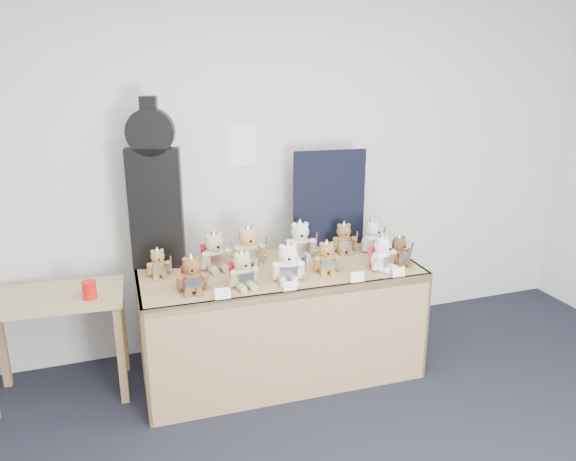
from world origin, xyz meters
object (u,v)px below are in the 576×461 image
object	(u,v)px
side_table	(55,313)
teddy_back_left	(215,253)
teddy_back_right	(344,239)
red_cup	(89,290)
teddy_front_end	(399,252)
display_table	(283,296)
teddy_back_centre_right	(300,242)
teddy_front_centre	(288,264)
teddy_back_far_left	(158,264)
teddy_back_centre_left	(249,247)
teddy_front_far_right	(382,255)
teddy_front_left	(242,271)
teddy_front_far_left	(192,276)
teddy_front_right	(327,258)
guitar_case	(154,187)
teddy_back_end	(372,238)

from	to	relation	value
side_table	teddy_back_left	size ratio (longest dim) A/B	3.04
teddy_back_right	red_cup	bearing A→B (deg)	-167.35
teddy_front_end	teddy_back_right	xyz separation A→B (m)	(-0.25, 0.37, 0.00)
display_table	teddy_back_centre_right	world-z (taller)	teddy_back_centre_right
teddy_front_centre	teddy_back_far_left	world-z (taller)	teddy_front_centre
teddy_back_centre_left	teddy_front_far_right	bearing A→B (deg)	-24.00
display_table	teddy_back_right	xyz separation A→B (m)	(0.55, 0.25, 0.27)
side_table	teddy_back_centre_right	size ratio (longest dim) A/B	2.97
display_table	teddy_front_left	xyz separation A→B (m)	(-0.31, -0.14, 0.27)
teddy_front_far_left	red_cup	bearing A→B (deg)	160.88
display_table	teddy_front_left	distance (m)	0.44
display_table	teddy_front_far_right	size ratio (longest dim) A/B	7.17
teddy_back_centre_right	teddy_back_right	distance (m)	0.35
red_cup	teddy_front_right	distance (m)	1.53
display_table	teddy_back_right	distance (m)	0.66
teddy_front_far_right	teddy_front_centre	bearing A→B (deg)	151.74
guitar_case	teddy_back_centre_left	world-z (taller)	guitar_case
teddy_front_right	red_cup	bearing A→B (deg)	-176.74
side_table	teddy_front_end	world-z (taller)	teddy_front_end
teddy_front_far_right	teddy_front_end	bearing A→B (deg)	-9.92
display_table	side_table	world-z (taller)	display_table
teddy_front_end	teddy_back_right	world-z (taller)	teddy_back_right
teddy_back_right	teddy_back_end	distance (m)	0.21
side_table	teddy_back_centre_right	bearing A→B (deg)	2.69
teddy_front_end	teddy_back_far_left	size ratio (longest dim) A/B	1.11
teddy_front_far_right	teddy_back_end	distance (m)	0.37
display_table	guitar_case	size ratio (longest dim) A/B	1.68
side_table	teddy_back_right	size ratio (longest dim) A/B	3.63
teddy_front_left	teddy_front_centre	bearing A→B (deg)	-10.70
teddy_front_left	teddy_back_far_left	distance (m)	0.59
teddy_front_right	teddy_front_end	bearing A→B (deg)	7.96
teddy_back_centre_left	teddy_front_end	bearing A→B (deg)	-17.90
side_table	teddy_back_right	world-z (taller)	teddy_back_right
teddy_front_centre	teddy_front_far_right	xyz separation A→B (m)	(0.67, -0.02, -0.01)
display_table	teddy_front_right	world-z (taller)	teddy_front_right
teddy_front_far_right	teddy_back_right	world-z (taller)	teddy_front_far_right
guitar_case	teddy_back_far_left	distance (m)	0.51
teddy_front_centre	teddy_back_centre_left	xyz separation A→B (m)	(-0.16, 0.38, 0.01)
teddy_front_far_left	teddy_front_end	size ratio (longest dim) A/B	1.11
teddy_front_left	teddy_back_centre_right	distance (m)	0.65
display_table	teddy_back_centre_left	size ratio (longest dim) A/B	6.20
teddy_back_end	teddy_back_right	bearing A→B (deg)	138.99
teddy_front_left	teddy_back_right	distance (m)	0.95
teddy_front_left	teddy_front_far_left	bearing A→B (deg)	165.01
side_table	display_table	bearing A→B (deg)	-6.68
teddy_front_left	teddy_back_centre_left	world-z (taller)	teddy_back_centre_left
teddy_back_centre_right	teddy_back_right	size ratio (longest dim) A/B	1.22
teddy_front_far_right	teddy_back_end	bearing A→B (deg)	46.22
side_table	teddy_back_end	bearing A→B (deg)	1.91
teddy_front_left	side_table	bearing A→B (deg)	150.17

